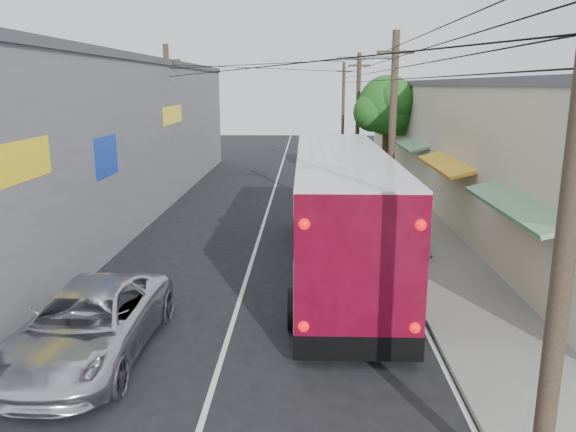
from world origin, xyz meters
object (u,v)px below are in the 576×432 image
at_px(jeepney, 89,325).
at_px(parked_car_mid, 355,182).
at_px(parked_car_far, 345,163).
at_px(coach_bus, 340,210).
at_px(parked_suv, 374,215).
at_px(pedestrian_near, 394,213).
at_px(pedestrian_far, 424,237).

height_order(jeepney, parked_car_mid, jeepney).
bearing_deg(parked_car_far, jeepney, -111.18).
bearing_deg(coach_bus, parked_car_far, 85.51).
bearing_deg(jeepney, parked_car_far, 75.46).
bearing_deg(parked_car_far, parked_suv, -95.85).
relative_size(jeepney, parked_car_mid, 1.27).
bearing_deg(coach_bus, parked_car_mid, 82.70).
xyz_separation_m(parked_suv, parked_car_mid, (0.00, 8.71, -0.16)).
relative_size(parked_suv, parked_car_mid, 1.43).
bearing_deg(coach_bus, jeepney, -132.78).
xyz_separation_m(parked_car_mid, parked_car_far, (0.00, 8.32, -0.10)).
distance_m(parked_car_mid, parked_car_far, 8.33).
relative_size(coach_bus, parked_suv, 2.14).
bearing_deg(parked_car_mid, parked_car_far, 96.95).
xyz_separation_m(coach_bus, pedestrian_near, (2.40, 4.11, -1.04)).
height_order(parked_suv, pedestrian_far, parked_suv).
distance_m(pedestrian_near, pedestrian_far, 3.12).
xyz_separation_m(coach_bus, parked_suv, (1.60, 4.06, -1.10)).
xyz_separation_m(coach_bus, parked_car_far, (1.60, 21.09, -1.37)).
bearing_deg(pedestrian_near, parked_car_far, -84.73).
height_order(pedestrian_near, pedestrian_far, pedestrian_near).
height_order(coach_bus, jeepney, coach_bus).
distance_m(jeepney, pedestrian_far, 11.71).
relative_size(parked_car_far, pedestrian_near, 2.33).
distance_m(coach_bus, pedestrian_near, 4.88).
bearing_deg(parked_car_far, parked_car_mid, -95.85).
xyz_separation_m(jeepney, parked_suv, (7.56, 10.53, 0.13)).
xyz_separation_m(parked_car_far, pedestrian_near, (0.80, -16.98, 0.32)).
bearing_deg(jeepney, coach_bus, 48.16).
height_order(coach_bus, pedestrian_far, coach_bus).
height_order(jeepney, parked_car_far, jeepney).
bearing_deg(parked_suv, coach_bus, -115.59).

